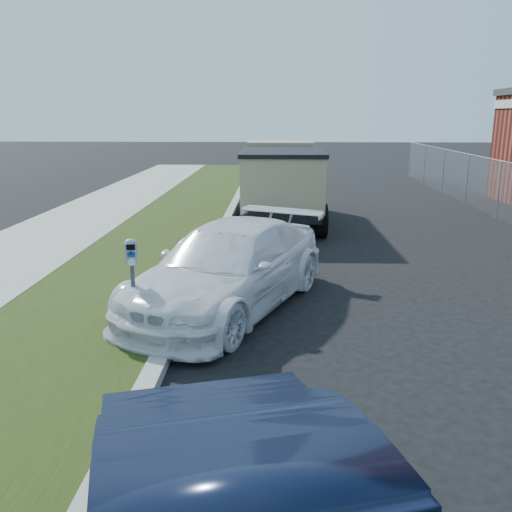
{
  "coord_description": "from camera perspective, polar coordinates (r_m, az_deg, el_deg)",
  "views": [
    {
      "loc": [
        -1.08,
        -7.45,
        3.21
      ],
      "look_at": [
        -1.4,
        1.0,
        1.0
      ],
      "focal_mm": 38.0,
      "sensor_mm": 36.0,
      "label": 1
    }
  ],
  "objects": [
    {
      "name": "dump_truck",
      "position": [
        16.88,
        2.63,
        8.19
      ],
      "size": [
        2.46,
        6.02,
        2.34
      ],
      "rotation": [
        0.0,
        0.0,
        0.01
      ],
      "color": "black",
      "rests_on": "ground"
    },
    {
      "name": "white_wagon",
      "position": [
        9.24,
        -2.66,
        -1.07
      ],
      "size": [
        3.78,
        5.29,
        1.42
      ],
      "primitive_type": "imported",
      "rotation": [
        0.0,
        0.0,
        -0.41
      ],
      "color": "white",
      "rests_on": "ground"
    },
    {
      "name": "parking_meter",
      "position": [
        7.97,
        -12.93,
        -0.9
      ],
      "size": [
        0.21,
        0.16,
        1.38
      ],
      "rotation": [
        0.0,
        0.0,
        0.23
      ],
      "color": "#3F4247",
      "rests_on": "ground"
    },
    {
      "name": "streetside",
      "position": [
        10.93,
        -22.21,
        -3.19
      ],
      "size": [
        6.12,
        50.0,
        0.15
      ],
      "color": "gray",
      "rests_on": "ground"
    },
    {
      "name": "ground",
      "position": [
        8.19,
        9.68,
        -8.67
      ],
      "size": [
        120.0,
        120.0,
        0.0
      ],
      "primitive_type": "plane",
      "color": "black",
      "rests_on": "ground"
    }
  ]
}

